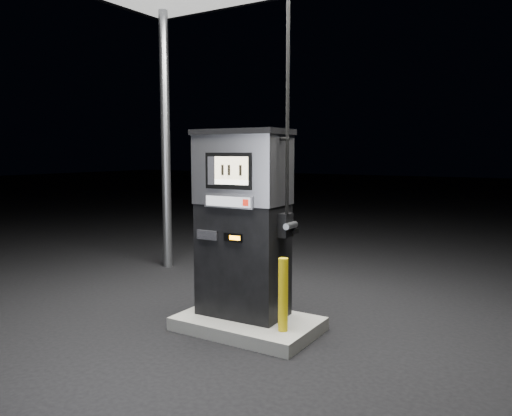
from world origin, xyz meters
The scene contains 5 objects.
ground centered at (0.00, 0.00, 0.00)m, with size 80.00×80.00×0.00m, color black.
pump_island centered at (0.00, 0.00, 0.07)m, with size 1.60×1.00×0.15m, color slate.
fuel_dispenser centered at (-0.12, 0.08, 1.26)m, with size 1.20×0.68×4.50m.
bollard_left centered at (-0.55, 0.04, 0.63)m, with size 0.13×0.13×0.95m, color gold.
bollard_right centered at (0.55, -0.16, 0.55)m, with size 0.11×0.11×0.79m, color gold.
Camera 1 is at (3.02, -4.73, 2.06)m, focal length 35.00 mm.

